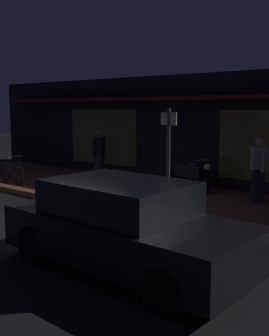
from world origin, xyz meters
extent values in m
plane|color=black|center=(0.00, 0.00, 0.00)|extent=(60.00, 60.00, 0.00)
cube|color=brown|center=(0.00, 3.00, 0.07)|extent=(18.00, 4.00, 0.15)
cube|color=black|center=(0.00, 6.40, 1.80)|extent=(18.00, 2.80, 3.60)
cube|color=brown|center=(-3.20, 4.98, 1.50)|extent=(3.20, 0.04, 2.00)
cube|color=#591919|center=(0.00, 4.75, 2.85)|extent=(16.20, 0.50, 0.12)
cylinder|color=black|center=(0.54, 4.31, 0.45)|extent=(0.61, 0.28, 0.60)
cylinder|color=black|center=(1.60, 4.00, 0.45)|extent=(0.61, 0.28, 0.60)
cube|color=black|center=(1.07, 4.16, 0.73)|extent=(1.13, 0.58, 0.36)
ellipsoid|color=black|center=(1.21, 4.12, 0.93)|extent=(0.49, 0.35, 0.20)
sphere|color=#F9EDB7|center=(1.76, 3.96, 0.93)|extent=(0.18, 0.18, 0.18)
cylinder|color=gray|center=(1.57, 4.01, 1.10)|extent=(0.18, 0.54, 0.03)
torus|color=black|center=(-4.54, 1.68, 0.48)|extent=(0.66, 0.16, 0.66)
torus|color=black|center=(-3.56, 1.50, 0.48)|extent=(0.66, 0.16, 0.66)
cube|color=black|center=(-4.05, 1.59, 0.70)|extent=(0.89, 0.20, 0.06)
cube|color=brown|center=(-4.30, 1.64, 0.97)|extent=(0.21, 0.11, 0.06)
cylinder|color=black|center=(-3.64, 1.52, 1.05)|extent=(0.10, 0.42, 0.02)
cube|color=#28232D|center=(-2.39, 3.94, 0.57)|extent=(0.30, 0.23, 0.85)
cube|color=black|center=(-2.39, 3.94, 1.29)|extent=(0.40, 0.26, 0.58)
sphere|color=#8C6647|center=(-2.39, 3.94, 1.71)|extent=(0.22, 0.22, 0.22)
cylinder|color=black|center=(-2.42, 4.20, 1.22)|extent=(0.10, 0.10, 0.52)
cylinder|color=black|center=(-2.37, 3.68, 1.22)|extent=(0.10, 0.10, 0.52)
cube|color=#28232D|center=(3.27, 3.90, 0.57)|extent=(0.34, 0.34, 0.85)
cube|color=#B2AD9E|center=(3.27, 3.90, 1.29)|extent=(0.42, 0.43, 0.58)
sphere|color=tan|center=(3.27, 3.90, 1.71)|extent=(0.22, 0.22, 0.22)
cylinder|color=#B2AD9E|center=(3.08, 4.08, 1.22)|extent=(0.13, 0.13, 0.52)
cylinder|color=#B2AD9E|center=(3.46, 3.72, 1.22)|extent=(0.13, 0.13, 0.52)
cylinder|color=#47474C|center=(1.80, 2.01, 1.35)|extent=(0.09, 0.09, 2.40)
cube|color=beige|center=(1.80, 2.01, 2.30)|extent=(0.44, 0.03, 0.30)
cylinder|color=black|center=(4.73, -0.65, 0.32)|extent=(0.65, 0.24, 0.64)
cylinder|color=black|center=(4.68, -2.20, 0.32)|extent=(0.65, 0.24, 0.64)
cylinder|color=black|center=(2.03, -0.56, 0.32)|extent=(0.65, 0.24, 0.64)
cylinder|color=black|center=(1.98, -2.12, 0.32)|extent=(0.65, 0.24, 0.64)
cube|color=black|center=(3.36, -1.38, 0.55)|extent=(4.15, 1.88, 0.68)
cube|color=black|center=(3.21, -1.38, 1.10)|extent=(2.25, 1.67, 0.64)
camera|label=1|loc=(7.50, -6.25, 2.55)|focal=44.88mm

